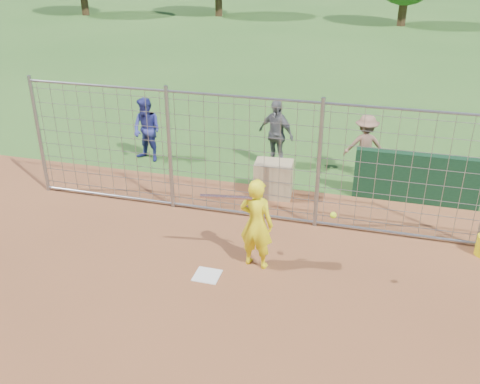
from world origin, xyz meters
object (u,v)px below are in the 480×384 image
(batter, at_px, (256,224))
(bystander_b, at_px, (276,134))
(bystander_c, at_px, (365,146))
(equipment_bin, at_px, (273,179))
(bystander_a, at_px, (147,130))

(batter, bearing_deg, bystander_b, -71.99)
(bystander_c, bearing_deg, equipment_bin, 32.64)
(equipment_bin, bearing_deg, bystander_b, 96.61)
(equipment_bin, bearing_deg, bystander_a, 157.39)
(bystander_a, xyz_separation_m, bystander_c, (5.29, 0.49, -0.06))
(bystander_a, bearing_deg, bystander_c, 21.37)
(bystander_a, height_order, equipment_bin, bystander_a)
(bystander_a, height_order, bystander_b, bystander_b)
(bystander_b, xyz_separation_m, equipment_bin, (0.30, -1.59, -0.45))
(batter, distance_m, bystander_a, 5.41)
(bystander_b, bearing_deg, equipment_bin, -53.43)
(bystander_b, height_order, bystander_c, bystander_b)
(batter, xyz_separation_m, bystander_a, (-3.76, 3.89, -0.02))
(batter, height_order, equipment_bin, batter)
(batter, distance_m, bystander_c, 4.64)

